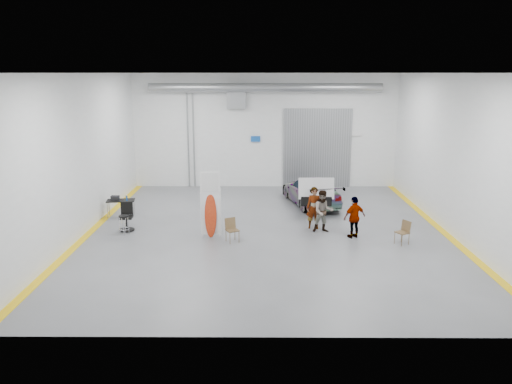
{
  "coord_description": "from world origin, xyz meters",
  "views": [
    {
      "loc": [
        -0.31,
        -18.52,
        5.99
      ],
      "look_at": [
        -0.43,
        0.34,
        1.5
      ],
      "focal_mm": 35.0,
      "sensor_mm": 36.0,
      "label": 1
    }
  ],
  "objects_px": {
    "person_c": "(354,217)",
    "shop_stool": "(124,225)",
    "folding_chair_far": "(402,237)",
    "office_chair": "(127,218)",
    "work_table": "(119,200)",
    "person_b": "(323,211)",
    "surfboard_display": "(210,209)",
    "person_a": "(314,208)",
    "folding_chair_near": "(232,235)",
    "sedan_car": "(311,191)"
  },
  "relations": [
    {
      "from": "sedan_car",
      "to": "person_b",
      "type": "bearing_deg",
      "value": 77.39
    },
    {
      "from": "person_b",
      "to": "folding_chair_far",
      "type": "relative_size",
      "value": 1.93
    },
    {
      "from": "folding_chair_near",
      "to": "folding_chair_far",
      "type": "bearing_deg",
      "value": -29.19
    },
    {
      "from": "surfboard_display",
      "to": "folding_chair_far",
      "type": "relative_size",
      "value": 3.12
    },
    {
      "from": "work_table",
      "to": "person_a",
      "type": "bearing_deg",
      "value": -11.24
    },
    {
      "from": "person_a",
      "to": "shop_stool",
      "type": "xyz_separation_m",
      "value": [
        -7.3,
        -0.89,
        -0.45
      ]
    },
    {
      "from": "sedan_car",
      "to": "person_a",
      "type": "height_order",
      "value": "person_a"
    },
    {
      "from": "surfboard_display",
      "to": "folding_chair_far",
      "type": "distance_m",
      "value": 7.04
    },
    {
      "from": "folding_chair_near",
      "to": "person_c",
      "type": "bearing_deg",
      "value": -20.69
    },
    {
      "from": "sedan_car",
      "to": "surfboard_display",
      "type": "height_order",
      "value": "surfboard_display"
    },
    {
      "from": "shop_stool",
      "to": "work_table",
      "type": "height_order",
      "value": "work_table"
    },
    {
      "from": "shop_stool",
      "to": "office_chair",
      "type": "height_order",
      "value": "office_chair"
    },
    {
      "from": "surfboard_display",
      "to": "work_table",
      "type": "bearing_deg",
      "value": 145.57
    },
    {
      "from": "person_c",
      "to": "work_table",
      "type": "xyz_separation_m",
      "value": [
        -9.52,
        2.76,
        -0.06
      ]
    },
    {
      "from": "shop_stool",
      "to": "office_chair",
      "type": "xyz_separation_m",
      "value": [
        -0.05,
        0.59,
        0.1
      ]
    },
    {
      "from": "folding_chair_far",
      "to": "office_chair",
      "type": "bearing_deg",
      "value": -129.34
    },
    {
      "from": "folding_chair_near",
      "to": "work_table",
      "type": "height_order",
      "value": "work_table"
    },
    {
      "from": "work_table",
      "to": "office_chair",
      "type": "xyz_separation_m",
      "value": [
        0.8,
        -1.92,
        -0.25
      ]
    },
    {
      "from": "person_a",
      "to": "folding_chair_far",
      "type": "height_order",
      "value": "person_a"
    },
    {
      "from": "work_table",
      "to": "sedan_car",
      "type": "bearing_deg",
      "value": 14.1
    },
    {
      "from": "shop_stool",
      "to": "folding_chair_near",
      "type": "bearing_deg",
      "value": -10.75
    },
    {
      "from": "sedan_car",
      "to": "folding_chair_near",
      "type": "relative_size",
      "value": 5.12
    },
    {
      "from": "person_b",
      "to": "person_c",
      "type": "xyz_separation_m",
      "value": [
        1.08,
        -0.68,
        -0.03
      ]
    },
    {
      "from": "folding_chair_near",
      "to": "work_table",
      "type": "relative_size",
      "value": 0.71
    },
    {
      "from": "surfboard_display",
      "to": "folding_chair_far",
      "type": "xyz_separation_m",
      "value": [
        6.95,
        -0.78,
        -0.81
      ]
    },
    {
      "from": "person_c",
      "to": "folding_chair_far",
      "type": "height_order",
      "value": "person_c"
    },
    {
      "from": "folding_chair_near",
      "to": "folding_chair_far",
      "type": "distance_m",
      "value": 6.11
    },
    {
      "from": "person_a",
      "to": "shop_stool",
      "type": "relative_size",
      "value": 2.17
    },
    {
      "from": "folding_chair_far",
      "to": "folding_chair_near",
      "type": "bearing_deg",
      "value": -122.49
    },
    {
      "from": "folding_chair_near",
      "to": "shop_stool",
      "type": "height_order",
      "value": "folding_chair_near"
    },
    {
      "from": "person_a",
      "to": "work_table",
      "type": "relative_size",
      "value": 1.36
    },
    {
      "from": "person_b",
      "to": "work_table",
      "type": "distance_m",
      "value": 8.7
    },
    {
      "from": "person_b",
      "to": "work_table",
      "type": "bearing_deg",
      "value": 161.17
    },
    {
      "from": "folding_chair_far",
      "to": "person_a",
      "type": "bearing_deg",
      "value": -152.9
    },
    {
      "from": "person_c",
      "to": "shop_stool",
      "type": "relative_size",
      "value": 2.05
    },
    {
      "from": "shop_stool",
      "to": "sedan_car",
      "type": "bearing_deg",
      "value": 31.41
    },
    {
      "from": "person_c",
      "to": "shop_stool",
      "type": "xyz_separation_m",
      "value": [
        -8.67,
        0.26,
        -0.41
      ]
    },
    {
      "from": "sedan_car",
      "to": "person_a",
      "type": "distance_m",
      "value": 3.75
    },
    {
      "from": "person_a",
      "to": "person_b",
      "type": "xyz_separation_m",
      "value": [
        0.3,
        -0.47,
        -0.01
      ]
    },
    {
      "from": "sedan_car",
      "to": "folding_chair_far",
      "type": "relative_size",
      "value": 5.22
    },
    {
      "from": "surfboard_display",
      "to": "folding_chair_near",
      "type": "height_order",
      "value": "surfboard_display"
    },
    {
      "from": "shop_stool",
      "to": "office_chair",
      "type": "relative_size",
      "value": 0.7
    },
    {
      "from": "sedan_car",
      "to": "work_table",
      "type": "height_order",
      "value": "sedan_car"
    },
    {
      "from": "person_b",
      "to": "surfboard_display",
      "type": "relative_size",
      "value": 0.62
    },
    {
      "from": "folding_chair_near",
      "to": "shop_stool",
      "type": "xyz_separation_m",
      "value": [
        -4.16,
        0.79,
        0.11
      ]
    },
    {
      "from": "folding_chair_far",
      "to": "sedan_car",
      "type": "bearing_deg",
      "value": 175.06
    },
    {
      "from": "person_b",
      "to": "surfboard_display",
      "type": "xyz_separation_m",
      "value": [
        -4.28,
        -0.61,
        0.25
      ]
    },
    {
      "from": "folding_chair_near",
      "to": "folding_chair_far",
      "type": "relative_size",
      "value": 1.02
    },
    {
      "from": "person_a",
      "to": "folding_chair_near",
      "type": "height_order",
      "value": "person_a"
    },
    {
      "from": "surfboard_display",
      "to": "folding_chair_far",
      "type": "bearing_deg",
      "value": -7.86
    }
  ]
}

